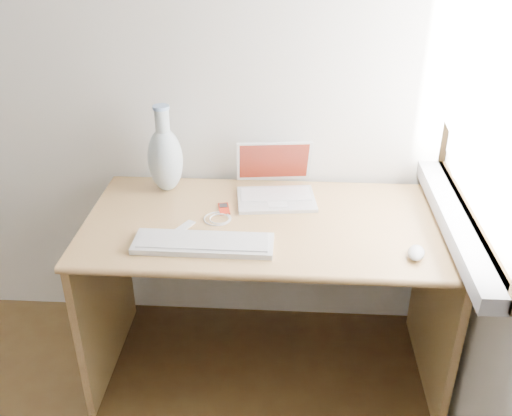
# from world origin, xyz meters

# --- Properties ---
(back_wall) EXTENTS (3.50, 0.04, 2.60)m
(back_wall) POSITION_xyz_m (0.00, 1.75, 1.30)
(back_wall) COLOR white
(back_wall) RESTS_ON floor
(window) EXTENTS (0.11, 0.99, 1.10)m
(window) POSITION_xyz_m (1.72, 1.30, 1.28)
(window) COLOR silver
(window) RESTS_ON right_wall
(desk) EXTENTS (1.37, 0.68, 0.72)m
(desk) POSITION_xyz_m (1.03, 1.46, 0.52)
(desk) COLOR tan
(desk) RESTS_ON floor
(laptop) EXTENTS (0.33, 0.29, 0.21)m
(laptop) POSITION_xyz_m (1.06, 1.58, 0.77)
(laptop) COLOR silver
(laptop) RESTS_ON desk
(external_keyboard) EXTENTS (0.49, 0.15, 0.02)m
(external_keyboard) POSITION_xyz_m (0.81, 1.19, 0.74)
(external_keyboard) COLOR white
(external_keyboard) RESTS_ON desk
(mouse) EXTENTS (0.08, 0.11, 0.03)m
(mouse) POSITION_xyz_m (1.54, 1.17, 0.74)
(mouse) COLOR silver
(mouse) RESTS_ON desk
(ipod) EXTENTS (0.06, 0.09, 0.01)m
(ipod) POSITION_xyz_m (0.86, 1.45, 0.73)
(ipod) COLOR red
(ipod) RESTS_ON desk
(cable_coil) EXTENTS (0.12, 0.12, 0.01)m
(cable_coil) POSITION_xyz_m (0.84, 1.38, 0.73)
(cable_coil) COLOR white
(cable_coil) RESTS_ON desk
(remote) EXTENTS (0.07, 0.09, 0.01)m
(remote) POSITION_xyz_m (0.73, 1.31, 0.73)
(remote) COLOR white
(remote) RESTS_ON desk
(vase) EXTENTS (0.14, 0.14, 0.36)m
(vase) POSITION_xyz_m (0.60, 1.61, 0.87)
(vase) COLOR silver
(vase) RESTS_ON desk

